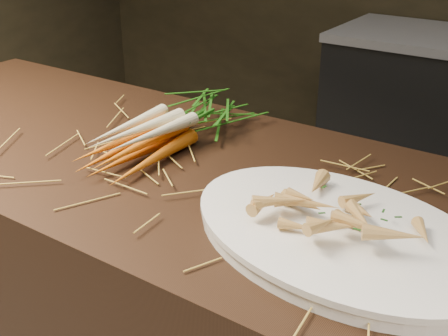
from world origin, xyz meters
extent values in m
cone|color=orange|center=(-0.31, 0.26, 0.92)|extent=(0.05, 0.29, 0.04)
cone|color=orange|center=(-0.27, 0.26, 0.92)|extent=(0.05, 0.29, 0.04)
cone|color=orange|center=(-0.22, 0.25, 0.92)|extent=(0.06, 0.29, 0.04)
cone|color=orange|center=(-0.29, 0.25, 0.95)|extent=(0.06, 0.29, 0.04)
cone|color=orange|center=(-0.25, 0.25, 0.95)|extent=(0.04, 0.28, 0.04)
cone|color=beige|center=(-0.30, 0.27, 0.97)|extent=(0.05, 0.27, 0.04)
cone|color=beige|center=(-0.26, 0.26, 0.97)|extent=(0.05, 0.27, 0.04)
cone|color=beige|center=(-0.23, 0.27, 0.97)|extent=(0.03, 0.27, 0.05)
ellipsoid|color=#1D6D14|center=(-0.26, 0.50, 0.95)|extent=(0.18, 0.25, 0.09)
cube|color=silver|center=(0.39, 0.15, 0.93)|extent=(0.18, 0.11, 0.00)
camera|label=1|loc=(0.49, -0.54, 1.41)|focal=45.00mm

